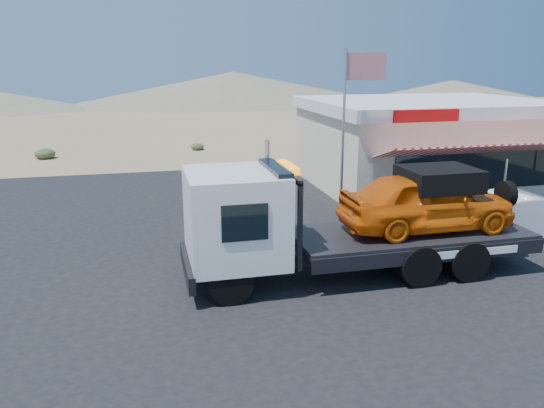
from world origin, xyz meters
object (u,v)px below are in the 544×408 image
object	(u,v)px
white_sedan	(527,215)
tow_truck	(352,215)
jerky_store	(426,142)
flagpole	(350,116)

from	to	relation	value
white_sedan	tow_truck	bearing A→B (deg)	106.11
jerky_store	tow_truck	bearing A→B (deg)	-128.45
white_sedan	flagpole	world-z (taller)	flagpole
tow_truck	jerky_store	xyz separation A→B (m)	(7.34, 9.24, 0.32)
jerky_store	flagpole	bearing A→B (deg)	-141.21
white_sedan	flagpole	bearing A→B (deg)	60.25
tow_truck	jerky_store	size ratio (longest dim) A/B	0.89
white_sedan	flagpole	size ratio (longest dim) A/B	0.76
tow_truck	white_sedan	world-z (taller)	tow_truck
tow_truck	jerky_store	world-z (taller)	jerky_store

